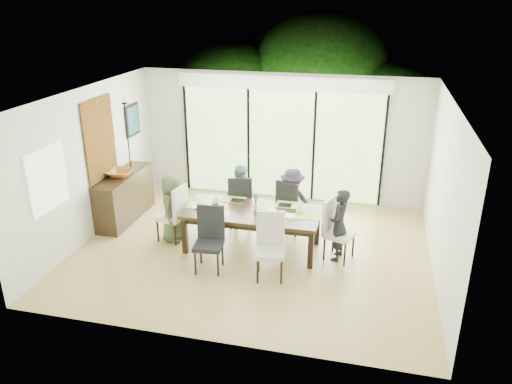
% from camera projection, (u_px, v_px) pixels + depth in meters
% --- Properties ---
extents(floor, '(6.00, 5.00, 0.01)m').
position_uv_depth(floor, '(253.00, 250.00, 8.72)').
color(floor, olive).
rests_on(floor, ground).
extents(ceiling, '(6.00, 5.00, 0.01)m').
position_uv_depth(ceiling, '(252.00, 96.00, 7.71)').
color(ceiling, white).
rests_on(ceiling, wall_back).
extents(wall_back, '(6.00, 0.02, 2.70)m').
position_uv_depth(wall_back, '(281.00, 138.00, 10.47)').
color(wall_back, beige).
rests_on(wall_back, floor).
extents(wall_front, '(6.00, 0.02, 2.70)m').
position_uv_depth(wall_front, '(202.00, 248.00, 5.95)').
color(wall_front, silver).
rests_on(wall_front, floor).
extents(wall_left, '(0.02, 5.00, 2.70)m').
position_uv_depth(wall_left, '(88.00, 164.00, 8.87)').
color(wall_left, beige).
rests_on(wall_left, floor).
extents(wall_right, '(0.02, 5.00, 2.70)m').
position_uv_depth(wall_right, '(445.00, 194.00, 7.55)').
color(wall_right, silver).
rests_on(wall_right, floor).
extents(glass_doors, '(4.20, 0.02, 2.30)m').
position_uv_depth(glass_doors, '(281.00, 145.00, 10.49)').
color(glass_doors, '#598C3F').
rests_on(glass_doors, wall_back).
extents(blinds_header, '(4.40, 0.06, 0.28)m').
position_uv_depth(blinds_header, '(282.00, 83.00, 10.00)').
color(blinds_header, white).
rests_on(blinds_header, wall_back).
extents(mullion_a, '(0.05, 0.04, 2.30)m').
position_uv_depth(mullion_a, '(187.00, 139.00, 10.94)').
color(mullion_a, black).
rests_on(mullion_a, wall_back).
extents(mullion_b, '(0.05, 0.04, 2.30)m').
position_uv_depth(mullion_b, '(248.00, 143.00, 10.64)').
color(mullion_b, black).
rests_on(mullion_b, wall_back).
extents(mullion_c, '(0.05, 0.04, 2.30)m').
position_uv_depth(mullion_c, '(314.00, 147.00, 10.33)').
color(mullion_c, black).
rests_on(mullion_c, wall_back).
extents(mullion_d, '(0.05, 0.04, 2.30)m').
position_uv_depth(mullion_d, '(383.00, 152.00, 10.03)').
color(mullion_d, black).
rests_on(mullion_d, wall_back).
extents(side_window, '(0.02, 0.90, 1.00)m').
position_uv_depth(side_window, '(48.00, 179.00, 7.72)').
color(side_window, '#8CAD7F').
rests_on(side_window, wall_left).
extents(deck, '(6.00, 1.80, 0.10)m').
position_uv_depth(deck, '(287.00, 185.00, 11.80)').
color(deck, '#513222').
rests_on(deck, ground).
extents(rail_top, '(6.00, 0.08, 0.06)m').
position_uv_depth(rail_top, '(294.00, 151.00, 12.30)').
color(rail_top, brown).
rests_on(rail_top, deck).
extents(foliage_left, '(3.20, 3.20, 3.20)m').
position_uv_depth(foliage_left, '(234.00, 103.00, 13.26)').
color(foliage_left, '#14380F').
rests_on(foliage_left, ground).
extents(foliage_mid, '(4.00, 4.00, 4.00)m').
position_uv_depth(foliage_mid, '(320.00, 89.00, 13.19)').
color(foliage_mid, '#14380F').
rests_on(foliage_mid, ground).
extents(foliage_right, '(2.80, 2.80, 2.80)m').
position_uv_depth(foliage_right, '(388.00, 120.00, 12.27)').
color(foliage_right, '#14380F').
rests_on(foliage_right, ground).
extents(foliage_far, '(3.60, 3.60, 3.60)m').
position_uv_depth(foliage_far, '(287.00, 90.00, 14.10)').
color(foliage_far, '#14380F').
rests_on(foliage_far, ground).
extents(table_top, '(2.31, 1.06, 0.06)m').
position_uv_depth(table_top, '(252.00, 212.00, 8.53)').
color(table_top, black).
rests_on(table_top, floor).
extents(table_apron, '(2.12, 0.87, 0.10)m').
position_uv_depth(table_apron, '(252.00, 217.00, 8.56)').
color(table_apron, black).
rests_on(table_apron, floor).
extents(table_leg_fl, '(0.09, 0.09, 0.66)m').
position_uv_depth(table_leg_fl, '(185.00, 236.00, 8.51)').
color(table_leg_fl, black).
rests_on(table_leg_fl, floor).
extents(table_leg_fr, '(0.09, 0.09, 0.66)m').
position_uv_depth(table_leg_fr, '(311.00, 250.00, 8.04)').
color(table_leg_fr, black).
rests_on(table_leg_fr, floor).
extents(table_leg_bl, '(0.09, 0.09, 0.66)m').
position_uv_depth(table_leg_bl, '(202.00, 215.00, 9.28)').
color(table_leg_bl, black).
rests_on(table_leg_bl, floor).
extents(table_leg_br, '(0.09, 0.09, 0.66)m').
position_uv_depth(table_leg_br, '(317.00, 227.00, 8.81)').
color(table_leg_br, black).
rests_on(table_leg_br, floor).
extents(chair_left_end, '(0.52, 0.52, 1.06)m').
position_uv_depth(chair_left_end, '(171.00, 213.00, 8.91)').
color(chair_left_end, silver).
rests_on(chair_left_end, floor).
extents(chair_right_end, '(0.56, 0.56, 1.06)m').
position_uv_depth(chair_right_end, '(340.00, 230.00, 8.26)').
color(chair_right_end, silver).
rests_on(chair_right_end, floor).
extents(chair_far_left, '(0.55, 0.55, 1.06)m').
position_uv_depth(chair_far_left, '(240.00, 200.00, 9.45)').
color(chair_far_left, black).
rests_on(chair_far_left, floor).
extents(chair_far_right, '(0.56, 0.56, 1.06)m').
position_uv_depth(chair_far_right, '(292.00, 205.00, 9.23)').
color(chair_far_right, black).
rests_on(chair_far_right, floor).
extents(chair_near_left, '(0.49, 0.49, 1.06)m').
position_uv_depth(chair_near_left, '(208.00, 240.00, 7.91)').
color(chair_near_left, black).
rests_on(chair_near_left, floor).
extents(chair_near_right, '(0.52, 0.52, 1.06)m').
position_uv_depth(chair_near_right, '(270.00, 248.00, 7.69)').
color(chair_near_right, beige).
rests_on(chair_near_right, floor).
extents(person_left_end, '(0.39, 0.60, 1.24)m').
position_uv_depth(person_left_end, '(172.00, 208.00, 8.88)').
color(person_left_end, '#454F34').
rests_on(person_left_end, floor).
extents(person_right_end, '(0.44, 0.62, 1.24)m').
position_uv_depth(person_right_end, '(339.00, 225.00, 8.23)').
color(person_right_end, black).
rests_on(person_right_end, floor).
extents(person_far_left, '(0.59, 0.38, 1.24)m').
position_uv_depth(person_far_left, '(240.00, 196.00, 9.40)').
color(person_far_left, '#7693AB').
rests_on(person_far_left, floor).
extents(person_far_right, '(0.61, 0.42, 1.24)m').
position_uv_depth(person_far_right, '(292.00, 201.00, 9.18)').
color(person_far_right, '#2A2030').
rests_on(person_far_right, floor).
extents(placemat_left, '(0.42, 0.31, 0.01)m').
position_uv_depth(placemat_left, '(200.00, 205.00, 8.72)').
color(placemat_left, '#8CB641').
rests_on(placemat_left, table_top).
extents(placemat_right, '(0.42, 0.31, 0.01)m').
position_uv_depth(placemat_right, '(307.00, 216.00, 8.31)').
color(placemat_right, '#7EB03F').
rests_on(placemat_right, table_top).
extents(placemat_far_l, '(0.42, 0.31, 0.01)m').
position_uv_depth(placemat_far_l, '(233.00, 199.00, 8.97)').
color(placemat_far_l, '#87A53B').
rests_on(placemat_far_l, table_top).
extents(placemat_far_r, '(0.42, 0.31, 0.01)m').
position_uv_depth(placemat_far_r, '(288.00, 205.00, 8.75)').
color(placemat_far_r, '#92C546').
rests_on(placemat_far_r, table_top).
extents(placemat_paper, '(0.42, 0.31, 0.01)m').
position_uv_depth(placemat_paper, '(216.00, 215.00, 8.36)').
color(placemat_paper, white).
rests_on(placemat_paper, table_top).
extents(tablet_far_l, '(0.25, 0.17, 0.01)m').
position_uv_depth(tablet_far_l, '(238.00, 201.00, 8.90)').
color(tablet_far_l, black).
rests_on(tablet_far_l, table_top).
extents(tablet_far_r, '(0.23, 0.16, 0.01)m').
position_uv_depth(tablet_far_r, '(285.00, 205.00, 8.72)').
color(tablet_far_r, black).
rests_on(tablet_far_r, table_top).
extents(papers, '(0.29, 0.21, 0.00)m').
position_uv_depth(papers, '(292.00, 216.00, 8.32)').
color(papers, white).
rests_on(papers, table_top).
extents(platter_base, '(0.25, 0.25, 0.02)m').
position_uv_depth(platter_base, '(216.00, 214.00, 8.36)').
color(platter_base, white).
rests_on(platter_base, table_top).
extents(platter_snacks, '(0.19, 0.19, 0.01)m').
position_uv_depth(platter_snacks, '(216.00, 213.00, 8.35)').
color(platter_snacks, orange).
rests_on(platter_snacks, table_top).
extents(vase, '(0.08, 0.08, 0.12)m').
position_uv_depth(vase, '(256.00, 207.00, 8.53)').
color(vase, silver).
rests_on(vase, table_top).
extents(hyacinth_stems, '(0.04, 0.04, 0.15)m').
position_uv_depth(hyacinth_stems, '(256.00, 201.00, 8.48)').
color(hyacinth_stems, '#337226').
rests_on(hyacinth_stems, table_top).
extents(hyacinth_blooms, '(0.11, 0.11, 0.11)m').
position_uv_depth(hyacinth_blooms, '(256.00, 195.00, 8.45)').
color(hyacinth_blooms, '#6354D4').
rests_on(hyacinth_blooms, table_top).
extents(laptop, '(0.38, 0.33, 0.03)m').
position_uv_depth(laptop, '(203.00, 208.00, 8.61)').
color(laptop, silver).
rests_on(laptop, table_top).
extents(cup_a, '(0.17, 0.17, 0.09)m').
position_uv_depth(cup_a, '(216.00, 201.00, 8.79)').
color(cup_a, white).
rests_on(cup_a, table_top).
extents(cup_b, '(0.11, 0.11, 0.09)m').
position_uv_depth(cup_b, '(259.00, 212.00, 8.38)').
color(cup_b, white).
rests_on(cup_b, table_top).
extents(cup_c, '(0.16, 0.16, 0.09)m').
position_uv_depth(cup_c, '(300.00, 210.00, 8.41)').
color(cup_c, white).
rests_on(cup_c, table_top).
extents(book, '(0.25, 0.27, 0.02)m').
position_uv_depth(book, '(267.00, 211.00, 8.50)').
color(book, white).
rests_on(book, table_top).
extents(sideboard, '(0.46, 1.65, 0.93)m').
position_uv_depth(sideboard, '(125.00, 197.00, 9.78)').
color(sideboard, black).
rests_on(sideboard, floor).
extents(bowl, '(0.49, 0.49, 0.12)m').
position_uv_depth(bowl, '(120.00, 173.00, 9.49)').
color(bowl, '#995221').
rests_on(bowl, sideboard).
extents(candlestick_base, '(0.10, 0.10, 0.04)m').
position_uv_depth(candlestick_base, '(131.00, 168.00, 9.91)').
color(candlestick_base, black).
rests_on(candlestick_base, sideboard).
extents(candlestick_shaft, '(0.02, 0.02, 1.29)m').
position_uv_depth(candlestick_shaft, '(128.00, 136.00, 9.67)').
color(candlestick_shaft, black).
rests_on(candlestick_shaft, sideboard).
extents(candlestick_pan, '(0.10, 0.10, 0.03)m').
position_uv_depth(candlestick_pan, '(124.00, 103.00, 9.43)').
color(candlestick_pan, black).
rests_on(candlestick_pan, sideboard).
extents(candle, '(0.04, 0.04, 0.10)m').
position_uv_depth(candle, '(124.00, 100.00, 9.41)').
color(candle, silver).
rests_on(candle, sideboard).
extents(tapestry, '(0.02, 1.00, 1.50)m').
position_uv_depth(tapestry, '(100.00, 139.00, 9.09)').
color(tapestry, brown).
rests_on(tapestry, wall_left).
extents(art_frame, '(0.03, 0.55, 0.65)m').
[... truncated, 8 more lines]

